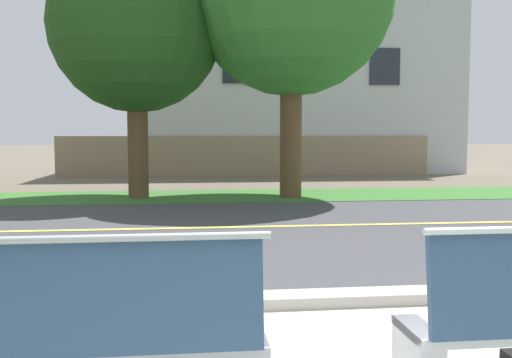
% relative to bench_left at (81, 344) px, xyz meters
% --- Properties ---
extents(ground_plane, '(140.00, 140.00, 0.00)m').
position_rel_bench_left_xyz_m(ground_plane, '(1.27, 7.57, -0.45)').
color(ground_plane, '#665B4C').
extents(curb_edge, '(44.00, 0.30, 0.11)m').
position_rel_bench_left_xyz_m(curb_edge, '(1.27, 1.92, -0.40)').
color(curb_edge, '#ADA89E').
rests_on(curb_edge, ground_plane).
extents(street_asphalt, '(52.00, 8.00, 0.01)m').
position_rel_bench_left_xyz_m(street_asphalt, '(1.27, 6.07, -0.45)').
color(street_asphalt, '#424247').
rests_on(street_asphalt, ground_plane).
extents(road_centre_line, '(48.00, 0.14, 0.01)m').
position_rel_bench_left_xyz_m(road_centre_line, '(1.27, 6.07, -0.45)').
color(road_centre_line, '#E0CC4C').
rests_on(road_centre_line, ground_plane).
extents(far_verge_grass, '(48.00, 2.80, 0.02)m').
position_rel_bench_left_xyz_m(far_verge_grass, '(1.27, 10.62, -0.45)').
color(far_verge_grass, '#38702D').
rests_on(far_verge_grass, ground_plane).
extents(bench_left, '(1.80, 0.48, 1.01)m').
position_rel_bench_left_xyz_m(bench_left, '(0.00, 0.00, 0.00)').
color(bench_left, '#9EA0A8').
rests_on(bench_left, ground_plane).
extents(shade_tree_left, '(3.89, 3.89, 6.43)m').
position_rel_bench_left_xyz_m(shade_tree_left, '(-0.49, 10.43, 3.72)').
color(shade_tree_left, brown).
rests_on(shade_tree_left, ground_plane).
extents(garden_wall, '(13.00, 0.36, 1.40)m').
position_rel_bench_left_xyz_m(garden_wall, '(2.58, 17.12, 0.25)').
color(garden_wall, gray).
rests_on(garden_wall, ground_plane).
extents(house_across_street, '(12.55, 6.91, 7.63)m').
position_rel_bench_left_xyz_m(house_across_street, '(4.88, 20.32, 3.40)').
color(house_across_street, '#B7BCC1').
rests_on(house_across_street, ground_plane).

